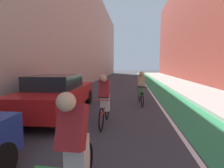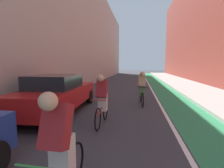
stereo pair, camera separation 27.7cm
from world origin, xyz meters
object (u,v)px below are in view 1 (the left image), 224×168
object	(u,v)px
cyclist_lead	(74,149)
cyclist_mid	(105,98)
cyclist_trailing	(141,88)
parked_sedan_red	(58,94)

from	to	relation	value
cyclist_lead	cyclist_mid	xyz separation A→B (m)	(-0.13, 3.25, 0.00)
cyclist_mid	cyclist_trailing	distance (m)	3.24
parked_sedan_red	cyclist_trailing	world-z (taller)	cyclist_trailing
parked_sedan_red	cyclist_trailing	distance (m)	3.87
parked_sedan_red	cyclist_trailing	bearing A→B (deg)	30.15
parked_sedan_red	cyclist_mid	xyz separation A→B (m)	(2.04, -1.02, 0.06)
cyclist_trailing	cyclist_mid	bearing A→B (deg)	-113.79
cyclist_lead	cyclist_trailing	xyz separation A→B (m)	(1.17, 6.22, -0.04)
cyclist_lead	cyclist_trailing	size ratio (longest dim) A/B	1.00
parked_sedan_red	cyclist_lead	bearing A→B (deg)	-63.05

